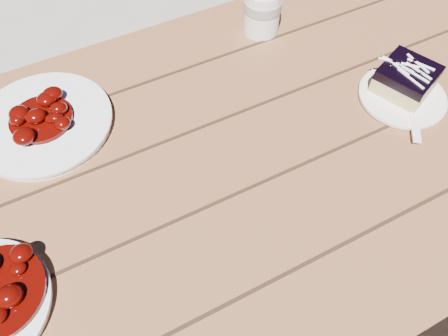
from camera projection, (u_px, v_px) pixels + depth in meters
name	position (u px, v px, depth m)	size (l,w,h in m)	color
ground	(174.00, 318.00, 1.36)	(60.00, 60.00, 0.00)	gray
picnic_table	(146.00, 236.00, 0.88)	(2.00, 1.55, 0.75)	brown
dessert_plate	(402.00, 97.00, 0.87)	(0.17, 0.17, 0.01)	white
blueberry_cake	(406.00, 79.00, 0.85)	(0.13, 0.13, 0.06)	tan
fork_dessert	(414.00, 117.00, 0.83)	(0.03, 0.16, 0.01)	white
coffee_cup	(262.00, 11.00, 0.95)	(0.08, 0.08, 0.10)	white
second_plate	(44.00, 124.00, 0.82)	(0.25, 0.25, 0.02)	white
second_stew	(38.00, 113.00, 0.80)	(0.12, 0.12, 0.04)	#450502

